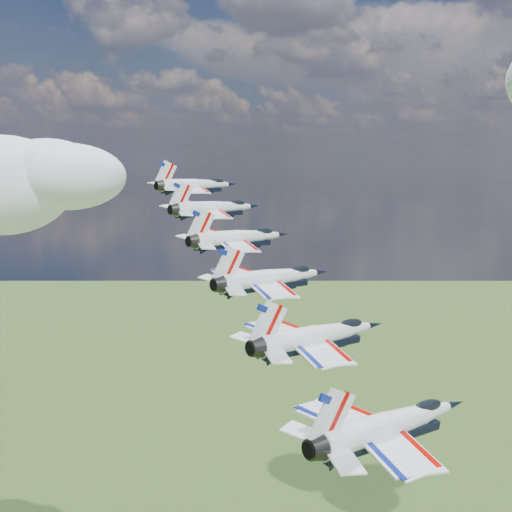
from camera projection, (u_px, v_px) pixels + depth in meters
The scene contains 6 objects.
jet_0 at pixel (198, 185), 97.36m from camera, with size 8.98×13.30×3.97m, color white, non-canonical shape.
jet_1 at pixel (217, 208), 86.15m from camera, with size 8.98×13.30×3.97m, color white, non-canonical shape.
jet_2 at pixel (241, 238), 74.95m from camera, with size 8.98×13.30×3.97m, color white, non-canonical shape.
jet_3 at pixel (274, 278), 63.75m from camera, with size 8.98×13.30×3.97m, color white, non-canonical shape.
jet_4 at pixel (321, 335), 52.54m from camera, with size 8.98×13.30×3.97m, color white, non-canonical shape.
jet_5 at pixel (393, 424), 41.34m from camera, with size 8.98×13.30×3.97m, color white, non-canonical shape.
Camera 1 is at (33.89, -41.98, 162.97)m, focal length 50.00 mm.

